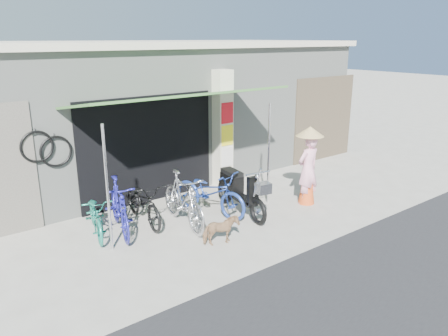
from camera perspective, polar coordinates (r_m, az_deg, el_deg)
ground at (r=9.35m, az=4.75°, el=-7.07°), size 80.00×80.00×0.00m
bicycle_shop at (r=12.92m, az=-10.52°, el=7.85°), size 12.30×5.30×3.66m
shop_pillar at (r=11.21m, az=-0.25°, el=5.07°), size 0.42×0.44×3.00m
awning at (r=9.39m, az=-5.81°, el=9.00°), size 4.60×1.88×2.72m
neighbour_right at (r=14.20m, az=12.92°, el=6.31°), size 2.60×0.06×2.60m
bike_teal at (r=8.97m, az=-16.37°, el=-5.89°), size 0.93×1.68×0.84m
bike_blue at (r=8.89m, az=-13.52°, el=-4.95°), size 0.96×1.90×1.10m
bike_black at (r=9.30m, az=-10.46°, el=-4.38°), size 0.78×1.80×0.92m
bike_silver at (r=8.99m, az=-5.36°, el=-4.15°), size 0.77×1.95×1.14m
bike_navy at (r=9.58m, az=-1.86°, el=-3.18°), size 1.15×2.02×1.01m
street_dog at (r=8.26m, az=-0.44°, el=-8.17°), size 0.73×0.47×0.57m
moped at (r=9.65m, az=2.01°, el=-2.95°), size 0.63×2.00×1.14m
nun at (r=10.25m, az=10.93°, el=0.21°), size 0.64×0.64×1.84m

